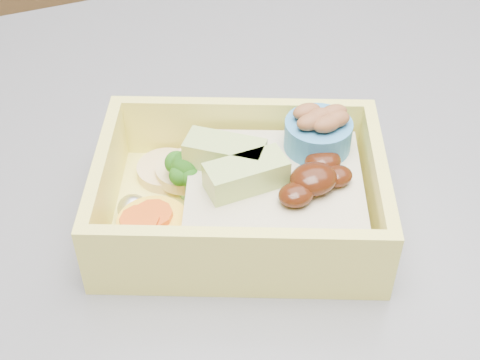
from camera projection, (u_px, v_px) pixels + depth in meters
name	position (u px, v px, depth m)	size (l,w,h in m)	color
bento_box	(249.00, 192.00, 0.47)	(0.24, 0.21, 0.07)	#F8ED66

